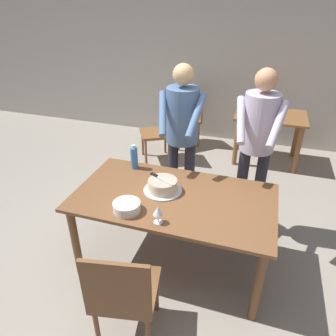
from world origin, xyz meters
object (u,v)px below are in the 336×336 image
at_px(cake_knife, 157,176).
at_px(person_standing_beside, 257,138).
at_px(plate_stack, 127,207).
at_px(person_cutting_cake, 182,130).
at_px(wine_glass_near, 158,211).
at_px(main_dining_table, 174,206).
at_px(chair_near_side, 123,292).
at_px(background_chair_1, 188,116).
at_px(cake_on_platter, 163,186).
at_px(background_chair_2, 161,129).
at_px(background_table, 269,125).
at_px(water_bottle, 134,158).

bearing_deg(cake_knife, person_standing_beside, 38.69).
bearing_deg(plate_stack, person_cutting_cake, 80.34).
xyz_separation_m(cake_knife, wine_glass_near, (0.17, -0.45, -0.01)).
bearing_deg(plate_stack, wine_glass_near, -11.38).
relative_size(main_dining_table, chair_near_side, 1.90).
bearing_deg(person_standing_beside, background_chair_1, 120.76).
height_order(cake_on_platter, background_chair_1, background_chair_1).
xyz_separation_m(wine_glass_near, person_cutting_cake, (-0.11, 1.05, 0.22)).
distance_m(wine_glass_near, background_chair_1, 3.11).
bearing_deg(person_standing_beside, plate_stack, -131.29).
bearing_deg(main_dining_table, cake_knife, 155.13).
xyz_separation_m(person_cutting_cake, background_chair_1, (-0.43, 1.98, -0.58)).
distance_m(cake_knife, background_chair_2, 2.05).
bearing_deg(background_table, wine_glass_near, -104.89).
bearing_deg(background_chair_1, cake_on_platter, -80.46).
relative_size(background_chair_1, background_chair_2, 1.00).
relative_size(cake_knife, background_chair_1, 0.28).
bearing_deg(plate_stack, main_dining_table, 46.72).
bearing_deg(cake_on_platter, main_dining_table, -23.10).
distance_m(water_bottle, background_chair_2, 1.71).
bearing_deg(plate_stack, background_chair_1, 95.00).
distance_m(cake_on_platter, cake_knife, 0.10).
relative_size(plate_stack, chair_near_side, 0.24).
height_order(cake_knife, person_standing_beside, person_standing_beside).
xyz_separation_m(water_bottle, background_chair_1, (-0.04, 2.31, -0.37)).
bearing_deg(background_chair_2, cake_on_platter, -70.38).
xyz_separation_m(person_cutting_cake, background_table, (0.86, 1.75, -0.50)).
relative_size(main_dining_table, background_chair_2, 1.90).
bearing_deg(water_bottle, person_standing_beside, 17.63).
bearing_deg(water_bottle, background_table, 58.98).
bearing_deg(cake_on_platter, background_table, 70.37).
xyz_separation_m(chair_near_side, background_chair_2, (-0.71, 2.84, 0.00)).
xyz_separation_m(background_table, background_chair_1, (-1.29, 0.23, -0.09)).
distance_m(main_dining_table, cake_knife, 0.29).
xyz_separation_m(person_cutting_cake, chair_near_side, (0.03, -1.53, -0.58)).
bearing_deg(main_dining_table, background_chair_2, 112.09).
height_order(plate_stack, background_table, plate_stack).
bearing_deg(person_cutting_cake, background_chair_2, 117.53).
bearing_deg(chair_near_side, cake_knife, 94.95).
bearing_deg(background_chair_1, person_cutting_cake, -77.76).
relative_size(cake_on_platter, background_table, 0.34).
bearing_deg(background_chair_1, person_standing_beside, -59.24).
relative_size(main_dining_table, wine_glass_near, 11.90).
bearing_deg(main_dining_table, background_chair_1, 101.78).
bearing_deg(water_bottle, cake_on_platter, -37.58).
bearing_deg(main_dining_table, person_standing_beside, 49.62).
bearing_deg(water_bottle, wine_glass_near, -55.34).
relative_size(chair_near_side, background_table, 0.90).
distance_m(cake_knife, chair_near_side, 1.01).
bearing_deg(background_table, person_standing_beside, -94.23).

